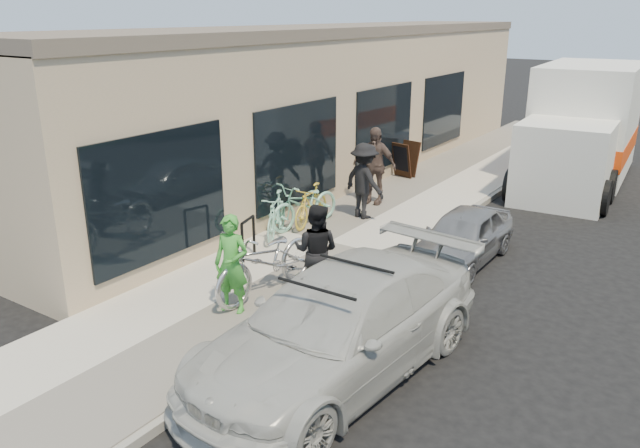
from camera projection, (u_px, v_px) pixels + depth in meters
The scene contains 17 objects.
ground at pixel (332, 335), 9.29m from camera, with size 120.00×120.00×0.00m, color black.
sidewalk at pixel (329, 245), 12.68m from camera, with size 3.00×34.00×0.15m, color beige.
curb at pixel (398, 262), 11.86m from camera, with size 0.12×34.00×0.13m, color gray.
storefront at pixel (330, 103), 17.65m from camera, with size 3.60×20.00×4.22m.
bike_rack at pixel (248, 234), 11.66m from camera, with size 0.19×0.54×0.78m.
sandwich_board at pixel (405, 159), 17.50m from camera, with size 0.71×0.71×0.98m.
sedan_white at pixel (339, 326), 8.09m from camera, with size 2.46×5.03×1.45m.
sedan_silver at pixel (463, 236), 11.88m from camera, with size 1.21×3.00×1.02m, color gray.
moving_truck at pixel (582, 131), 17.41m from camera, with size 2.84×6.66×3.20m.
tandem_bike at pixel (267, 261), 10.13m from camera, with size 0.78×2.24×1.18m, color silver.
woman_rider at pixel (232, 264), 9.50m from camera, with size 0.57×0.37×1.55m, color green.
man_standing at pixel (316, 251), 10.00m from camera, with size 0.76×0.59×1.56m, color black.
cruiser_bike_a at pixel (276, 215), 12.79m from camera, with size 0.44×1.54×0.93m, color #94DDC2.
cruiser_bike_b at pixel (305, 204), 13.42m from camera, with size 0.67×1.92×1.01m, color #94DDC2.
cruiser_bike_c at pixel (311, 205), 13.52m from camera, with size 0.42×1.48×0.89m, color gold.
bystander_a at pixel (364, 181), 13.89m from camera, with size 1.10×0.63×1.70m, color black.
bystander_b at pixel (374, 165), 14.95m from camera, with size 1.09×0.45×1.86m, color brown.
Camera 1 is at (4.45, -6.95, 4.56)m, focal length 35.00 mm.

